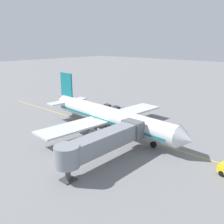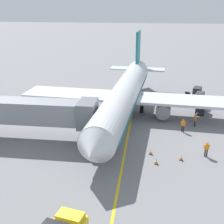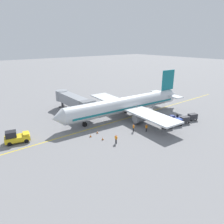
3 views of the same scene
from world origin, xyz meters
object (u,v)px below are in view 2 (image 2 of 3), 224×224
Objects in this scene: baggage_tug_lead at (186,98)px; jet_bridge at (27,111)px; ground_crew_wing_walker at (183,125)px; safety_cone_nose_right at (181,158)px; safety_cone_nose_left at (156,162)px; baggage_cart_front at (201,107)px; parked_airliner at (125,95)px; ground_crew_loader at (195,120)px; baggage_cart_second_in_train at (201,101)px; ground_crew_marshaller at (207,148)px; safety_cone_wing_tip at (151,152)px; baggage_cart_tail_end at (197,91)px; baggage_cart_third_in_train at (200,96)px.

jet_bridge is at bearing 38.83° from baggage_tug_lead.
jet_bridge is 19.22m from ground_crew_wing_walker.
safety_cone_nose_right is (0.83, 7.40, -0.66)m from ground_crew_wing_walker.
baggage_cart_front is at bearing -112.98° from safety_cone_nose_left.
parked_airliner is 10.18m from ground_crew_loader.
parked_airliner is 22.10× the size of ground_crew_wing_walker.
ground_crew_loader is (-1.74, -2.07, 0.00)m from ground_crew_wing_walker.
ground_crew_marshaller reaches higher than baggage_cart_second_in_train.
safety_cone_nose_right is at bearing 169.76° from jet_bridge.
safety_cone_nose_right is at bearing -156.37° from safety_cone_nose_left.
ground_crew_marshaller is (1.77, 16.24, 0.00)m from baggage_cart_second_in_train.
ground_crew_wing_walker is at bearing -73.51° from ground_crew_marshaller.
baggage_tug_lead reaches higher than safety_cone_wing_tip.
parked_airliner is 22.10× the size of ground_crew_loader.
ground_crew_wing_walker is 6.51m from ground_crew_marshaller.
safety_cone_wing_tip is (7.87, 22.41, -0.66)m from baggage_cart_tail_end.
safety_cone_wing_tip is at bearing 73.42° from baggage_tug_lead.
ground_crew_wing_walker is 2.86× the size of safety_cone_nose_left.
ground_crew_marshaller is at bearing -156.69° from safety_cone_nose_right.
baggage_cart_third_in_train reaches higher than safety_cone_nose_left.
baggage_cart_front is at bearing 82.44° from baggage_cart_second_in_train.
baggage_cart_second_in_train is 16.34m from ground_crew_marshaller.
safety_cone_nose_left is (-15.18, 4.34, -3.17)m from jet_bridge.
ground_crew_loader is 11.80m from safety_cone_nose_left.
ground_crew_marshaller is at bearing 174.26° from jet_bridge.
jet_bridge is at bearing 17.11° from ground_crew_loader.
safety_cone_nose_left is (7.26, 21.24, -0.66)m from baggage_cart_third_in_train.
ground_crew_marshaller is (1.40, 13.41, 0.00)m from baggage_cart_front.
ground_crew_marshaller is at bearing 84.06° from baggage_cart_front.
safety_cone_nose_left is 2.82m from safety_cone_nose_right.
ground_crew_wing_walker reaches higher than baggage_tug_lead.
baggage_tug_lead is 1.64× the size of ground_crew_marshaller.
baggage_cart_third_in_train is 5.04× the size of safety_cone_wing_tip.
jet_bridge is 24.74m from baggage_cart_front.
ground_crew_wing_walker is 2.86× the size of safety_cone_wing_tip.
baggage_cart_second_in_train reaches higher than safety_cone_nose_right.
ground_crew_loader and ground_crew_marshaller have the same top height.
ground_crew_wing_walker is 2.70m from ground_crew_loader.
baggage_tug_lead is 0.93× the size of baggage_cart_second_in_train.
baggage_tug_lead is at bearing -142.08° from parked_airliner.
ground_crew_loader is 8.31m from ground_crew_marshaller.
ground_crew_loader is at bearing 164.56° from parked_airliner.
ground_crew_loader is (1.88, 7.93, 0.00)m from baggage_cart_second_in_train.
baggage_tug_lead is 1.64× the size of ground_crew_wing_walker.
baggage_cart_second_in_train is 18.18m from safety_cone_wing_tip.
ground_crew_loader reaches higher than safety_cone_nose_right.
jet_bridge is 28.21m from baggage_cart_third_in_train.
safety_cone_nose_left is at bearing 68.20° from ground_crew_wing_walker.
baggage_cart_second_in_train is 10.64m from ground_crew_wing_walker.
ground_crew_loader reaches higher than safety_cone_nose_left.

